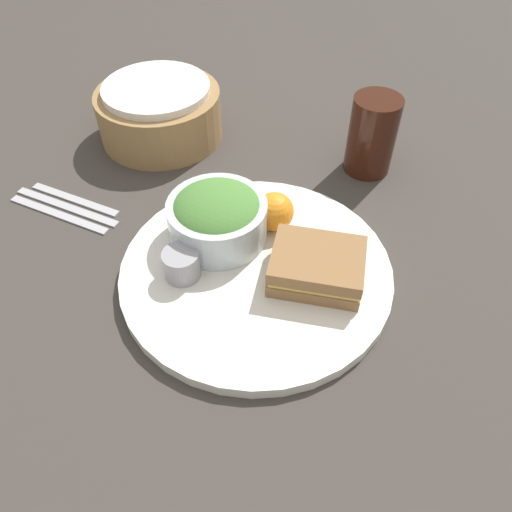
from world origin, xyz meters
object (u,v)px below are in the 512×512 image
(sandwich, at_px, (317,266))
(drink_glass, at_px, (372,135))
(knife, at_px, (67,206))
(fork, at_px, (58,214))
(spoon, at_px, (75,199))
(plate, at_px, (256,271))
(salad_bowl, at_px, (217,216))
(dressing_cup, at_px, (182,264))
(bread_basket, at_px, (160,112))

(sandwich, distance_m, drink_glass, 0.26)
(sandwich, xyz_separation_m, knife, (-0.37, 0.06, -0.03))
(fork, relative_size, spoon, 1.11)
(plate, distance_m, drink_glass, 0.29)
(salad_bowl, distance_m, spoon, 0.24)
(plate, xyz_separation_m, drink_glass, (0.12, 0.26, 0.05))
(knife, distance_m, spoon, 0.02)
(dressing_cup, bearing_deg, spoon, 151.21)
(dressing_cup, bearing_deg, salad_bowl, 72.14)
(fork, height_order, spoon, same)
(sandwich, xyz_separation_m, fork, (-0.37, 0.05, -0.03))
(sandwich, xyz_separation_m, dressing_cup, (-0.16, -0.03, -0.00))
(sandwich, distance_m, dressing_cup, 0.16)
(drink_glass, bearing_deg, knife, -155.06)
(dressing_cup, bearing_deg, bread_basket, 114.79)
(spoon, bearing_deg, sandwich, 179.76)
(drink_glass, bearing_deg, dressing_cup, -125.08)
(drink_glass, height_order, spoon, drink_glass)
(drink_glass, bearing_deg, plate, -114.67)
(salad_bowl, bearing_deg, sandwich, -17.51)
(salad_bowl, height_order, knife, salad_bowl)
(sandwich, bearing_deg, plate, -179.58)
(sandwich, xyz_separation_m, salad_bowl, (-0.14, 0.04, 0.01))
(plate, xyz_separation_m, fork, (-0.30, 0.05, -0.01))
(bread_basket, height_order, knife, bread_basket)
(drink_glass, xyz_separation_m, bread_basket, (-0.34, 0.01, -0.02))
(dressing_cup, distance_m, fork, 0.23)
(spoon, bearing_deg, drink_glass, -144.62)
(plate, relative_size, bread_basket, 1.69)
(spoon, bearing_deg, dressing_cup, 163.50)
(dressing_cup, height_order, bread_basket, bread_basket)
(knife, bearing_deg, sandwich, -177.49)
(plate, height_order, spoon, plate)
(fork, bearing_deg, plate, -176.59)
(plate, relative_size, dressing_cup, 7.60)
(dressing_cup, relative_size, bread_basket, 0.22)
(plate, height_order, dressing_cup, dressing_cup)
(dressing_cup, height_order, knife, dressing_cup)
(dressing_cup, bearing_deg, plate, 20.59)
(salad_bowl, bearing_deg, bread_basket, 125.83)
(salad_bowl, bearing_deg, spoon, 170.48)
(drink_glass, distance_m, fork, 0.47)
(sandwich, height_order, spoon, sandwich)
(salad_bowl, height_order, dressing_cup, salad_bowl)
(dressing_cup, relative_size, knife, 0.25)
(knife, bearing_deg, bread_basket, -97.00)
(plate, distance_m, salad_bowl, 0.09)
(bread_basket, relative_size, knife, 1.14)
(drink_glass, relative_size, bread_basket, 0.59)
(sandwich, relative_size, spoon, 0.74)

